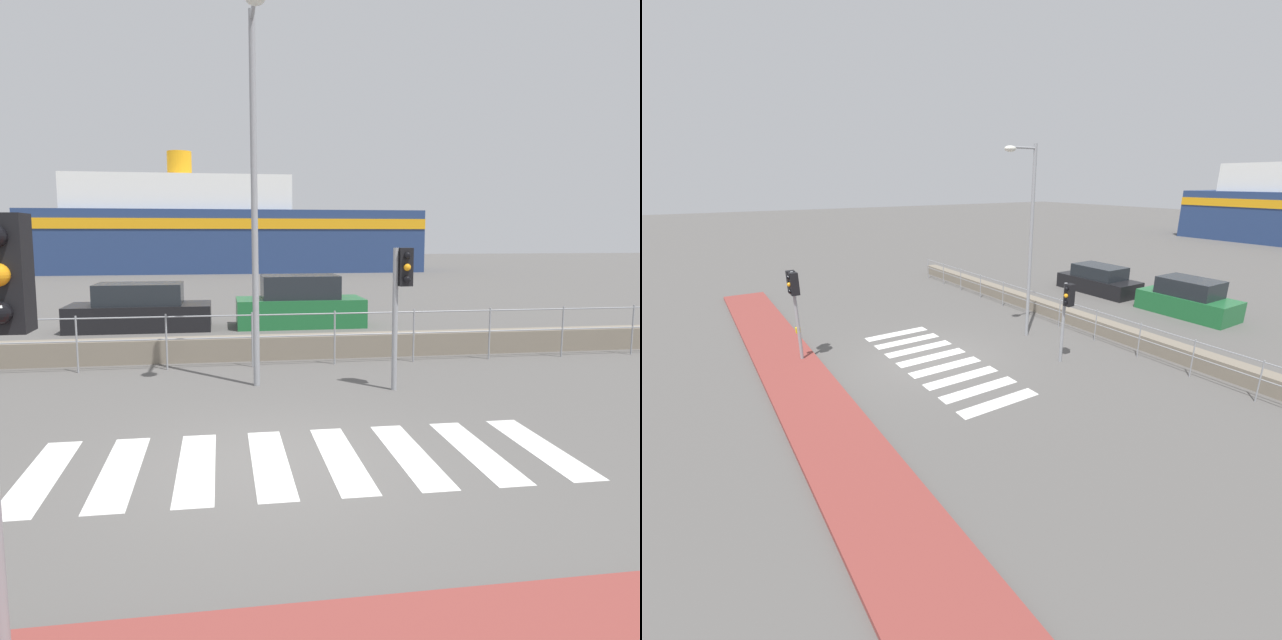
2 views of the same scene
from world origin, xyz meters
The scene contains 9 objects.
ground_plane centered at (0.00, 0.00, 0.00)m, with size 160.00×160.00×0.00m, color #565451.
crosswalk centered at (0.37, 0.00, 0.00)m, with size 6.75×2.40×0.01m.
seawall centered at (0.00, 6.57, 0.26)m, with size 23.77×0.55×0.52m.
harbor_fence centered at (0.00, 5.70, 0.77)m, with size 21.43×0.04×1.18m.
traffic_light_far centered at (2.55, 3.30, 1.90)m, with size 0.34×0.32×2.58m.
streetlamp centered at (-0.01, 3.79, 4.12)m, with size 0.32×1.33×6.69m.
ferry_boat centered at (-0.70, 40.94, 3.02)m, with size 28.89×7.01×8.89m.
parked_car_black centered at (-3.03, 11.57, 0.59)m, with size 4.15×1.80×1.38m.
parked_car_green centered at (1.77, 11.57, 0.67)m, with size 3.89×1.79×1.57m.
Camera 1 is at (-0.64, -7.44, 2.82)m, focal length 35.00 mm.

